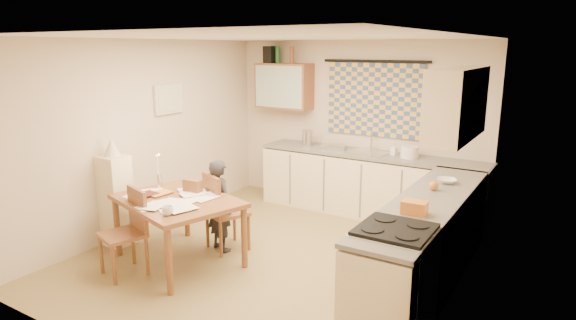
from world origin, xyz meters
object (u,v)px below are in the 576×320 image
Objects in this scene: stove at (393,281)px; person at (220,205)px; dining_table at (179,230)px; shelf_stand at (116,201)px; counter_right at (426,244)px; chair_far at (226,226)px; counter_back at (369,185)px.

person reaches higher than stove.
dining_table is at bearing 178.18° from stove.
counter_right is at bearing 14.79° from shelf_stand.
person reaches higher than counter_right.
person is (0.19, 0.51, 0.18)m from dining_table.
chair_far is 1.40m from shelf_stand.
chair_far is 0.85× the size of shelf_stand.
stove is (0.00, -0.98, 0.02)m from counter_right.
counter_right is at bearing -52.35° from counter_back.
counter_back is at bearing 81.62° from dining_table.
dining_table is at bearing 1.86° from shelf_stand.
person is 0.99× the size of shelf_stand.
chair_far reaches higher than stove.
stove is 3.54m from shelf_stand.
shelf_stand is (-1.24, -0.59, 0.27)m from chair_far.
counter_right reaches higher than dining_table.
counter_right is at bearing -146.55° from chair_far.
stove is 0.59× the size of dining_table.
counter_back is 2.06× the size of dining_table.
shelf_stand reaches higher than stove.
counter_back is 2.94× the size of shelf_stand.
person is (-1.03, -2.11, 0.11)m from counter_back.
stove is at bearing -176.73° from person.
person is at bearing -116.04° from counter_back.
counter_right is 3.10× the size of stove.
stove is at bearing -0.78° from shelf_stand.
dining_table is 1.68× the size of chair_far.
counter_right is 2.33m from chair_far.
dining_table is 0.57m from person.
person is (-2.35, 0.59, 0.08)m from stove.
shelf_stand reaches higher than counter_right.
chair_far is at bearing -115.41° from counter_back.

